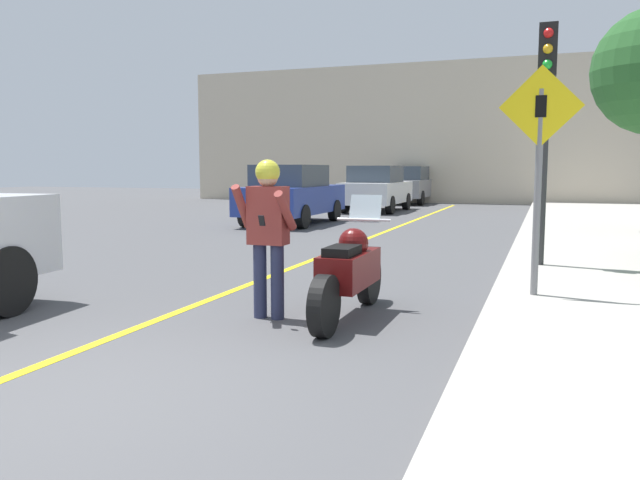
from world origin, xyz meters
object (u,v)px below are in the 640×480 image
object	(u,v)px
person_biker	(268,223)
parked_car_white	(377,188)
motorcycle	(350,272)
parked_car_grey	(408,185)
crossing_sign	(539,159)
traffic_light	(546,98)
parked_car_blue	(292,194)

from	to	relation	value
person_biker	parked_car_white	bearing A→B (deg)	101.01
motorcycle	person_biker	world-z (taller)	person_biker
motorcycle	parked_car_grey	world-z (taller)	parked_car_grey
motorcycle	parked_car_grey	xyz separation A→B (m)	(-3.99, 21.68, 0.36)
crossing_sign	parked_car_grey	world-z (taller)	crossing_sign
traffic_light	parked_car_white	bearing A→B (deg)	115.11
motorcycle	parked_car_blue	world-z (taller)	parked_car_blue
crossing_sign	parked_car_blue	size ratio (longest dim) A/B	0.61
traffic_light	parked_car_blue	bearing A→B (deg)	135.90
traffic_light	parked_car_grey	distance (m)	19.00
parked_car_grey	parked_car_white	bearing A→B (deg)	-90.12
traffic_light	parked_car_grey	bearing A→B (deg)	108.00
motorcycle	parked_car_white	xyz separation A→B (m)	(-4.01, 16.18, 0.36)
person_biker	parked_car_white	world-z (taller)	parked_car_white
crossing_sign	parked_car_blue	distance (m)	11.25
traffic_light	parked_car_blue	world-z (taller)	traffic_light
motorcycle	parked_car_white	bearing A→B (deg)	103.90
crossing_sign	parked_car_blue	world-z (taller)	crossing_sign
parked_car_blue	parked_car_white	size ratio (longest dim) A/B	1.00
traffic_light	parked_car_blue	distance (m)	9.59
parked_car_grey	person_biker	bearing A→B (deg)	-81.73
motorcycle	parked_car_blue	size ratio (longest dim) A/B	0.51
crossing_sign	traffic_light	size ratio (longest dim) A/B	0.73
person_biker	traffic_light	size ratio (longest dim) A/B	0.47
crossing_sign	parked_car_grey	distance (m)	21.23
person_biker	parked_car_blue	bearing A→B (deg)	111.33
crossing_sign	traffic_light	bearing A→B (deg)	89.25
parked_car_grey	motorcycle	bearing A→B (deg)	-79.56
person_biker	parked_car_blue	world-z (taller)	parked_car_blue
parked_car_blue	parked_car_grey	xyz separation A→B (m)	(0.92, 11.43, 0.00)
person_biker	parked_car_blue	size ratio (longest dim) A/B	0.40
parked_car_blue	person_biker	bearing A→B (deg)	-68.67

